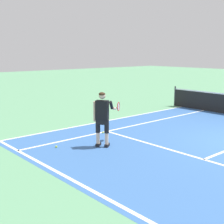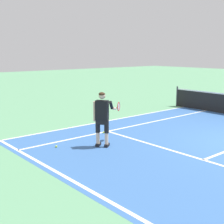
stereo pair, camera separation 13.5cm
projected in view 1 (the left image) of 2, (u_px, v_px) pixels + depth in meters
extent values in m
cube|color=white|center=(106.00, 198.00, 6.32)|extent=(10.98, 0.10, 0.01)
cube|color=white|center=(204.00, 159.00, 8.58)|extent=(8.23, 0.10, 0.01)
cube|color=white|center=(134.00, 125.00, 12.56)|extent=(0.10, 9.91, 0.01)
cube|color=white|center=(112.00, 120.00, 13.57)|extent=(0.10, 9.91, 0.01)
cylinder|color=#333338|center=(175.00, 96.00, 17.01)|extent=(0.08, 0.08, 1.07)
cube|color=black|center=(98.00, 145.00, 9.82)|extent=(0.25, 0.29, 0.09)
cube|color=black|center=(107.00, 145.00, 9.76)|extent=(0.25, 0.29, 0.09)
cylinder|color=beige|center=(98.00, 138.00, 9.74)|extent=(0.11, 0.11, 0.36)
cylinder|color=black|center=(98.00, 126.00, 9.67)|extent=(0.14, 0.14, 0.41)
cylinder|color=beige|center=(107.00, 139.00, 9.68)|extent=(0.11, 0.11, 0.36)
cylinder|color=black|center=(107.00, 126.00, 9.60)|extent=(0.14, 0.14, 0.41)
cube|color=black|center=(102.00, 121.00, 9.61)|extent=(0.39, 0.36, 0.20)
cube|color=black|center=(102.00, 110.00, 9.54)|extent=(0.44, 0.40, 0.60)
cylinder|color=beige|center=(95.00, 111.00, 9.61)|extent=(0.09, 0.09, 0.62)
cylinder|color=black|center=(111.00, 105.00, 9.54)|extent=(0.22, 0.27, 0.29)
cylinder|color=beige|center=(114.00, 108.00, 9.75)|extent=(0.23, 0.28, 0.14)
sphere|color=beige|center=(102.00, 96.00, 9.47)|extent=(0.21, 0.21, 0.21)
ellipsoid|color=#382314|center=(102.00, 94.00, 9.44)|extent=(0.28, 0.28, 0.12)
cylinder|color=#232326|center=(116.00, 108.00, 9.97)|extent=(0.14, 0.18, 0.03)
cylinder|color=red|center=(117.00, 107.00, 10.11)|extent=(0.08, 0.10, 0.02)
torus|color=red|center=(118.00, 106.00, 10.29)|extent=(0.19, 0.26, 0.30)
cylinder|color=silver|center=(118.00, 106.00, 10.29)|extent=(0.15, 0.21, 0.25)
sphere|color=#CCE02D|center=(56.00, 147.00, 9.64)|extent=(0.07, 0.07, 0.07)
sphere|color=#CCE02D|center=(103.00, 132.00, 11.35)|extent=(0.07, 0.07, 0.07)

